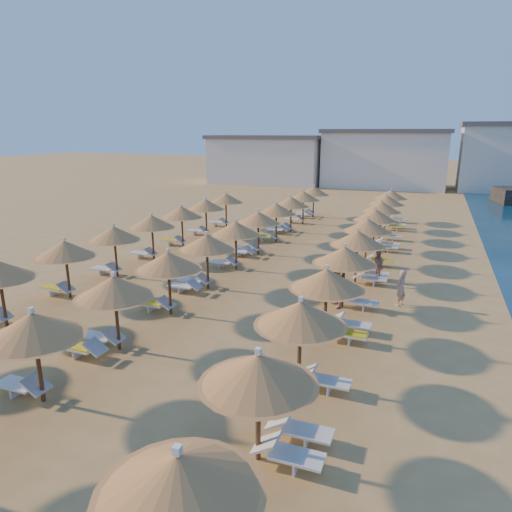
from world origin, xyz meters
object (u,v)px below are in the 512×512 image
at_px(beachgoer_c, 378,266).
at_px(beachgoer_a, 401,288).
at_px(beachgoer_b, 336,287).
at_px(parasol_row_west, 222,236).
at_px(parasol_row_east, 352,247).

bearing_deg(beachgoer_c, beachgoer_a, -9.15).
xyz_separation_m(beachgoer_a, beachgoer_b, (-2.47, -1.17, 0.12)).
distance_m(parasol_row_west, beachgoer_c, 7.67).
relative_size(parasol_row_east, beachgoer_a, 24.84).
xyz_separation_m(parasol_row_east, beachgoer_c, (0.95, 2.27, -1.38)).
relative_size(parasol_row_east, beachgoer_c, 24.26).
distance_m(parasol_row_east, beachgoer_a, 2.70).
relative_size(beachgoer_c, beachgoer_b, 0.89).
relative_size(parasol_row_west, beachgoer_c, 24.26).
bearing_deg(parasol_row_west, beachgoer_b, -16.61).
bearing_deg(beachgoer_a, parasol_row_west, -73.34).
bearing_deg(parasol_row_west, beachgoer_a, -4.19).
bearing_deg(beachgoer_b, beachgoer_a, 83.25).
xyz_separation_m(beachgoer_a, beachgoer_c, (-1.28, 2.89, 0.02)).
relative_size(parasol_row_east, parasol_row_west, 1.00).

